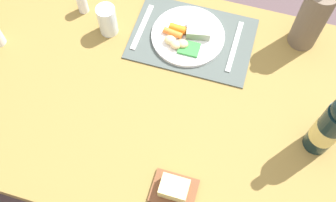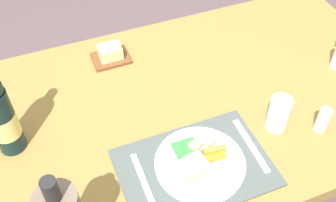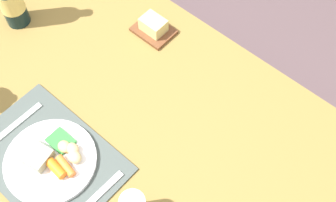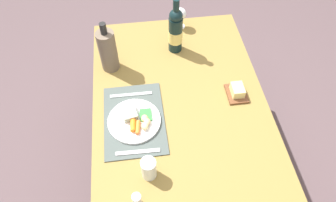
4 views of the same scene
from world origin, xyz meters
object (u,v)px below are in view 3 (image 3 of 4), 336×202
(dinner_plate, at_px, (51,159))
(knife, at_px, (94,199))
(dining_table, at_px, (126,126))
(fork, at_px, (11,128))
(butter_dish, at_px, (153,27))

(dinner_plate, relative_size, knife, 1.27)
(dining_table, height_order, dinner_plate, dinner_plate)
(knife, bearing_deg, fork, -176.32)
(dining_table, relative_size, butter_dish, 12.24)
(dinner_plate, distance_m, fork, 0.17)
(knife, xyz_separation_m, butter_dish, (-0.27, 0.53, 0.01))
(dinner_plate, height_order, knife, dinner_plate)
(dining_table, bearing_deg, fork, -131.53)
(dinner_plate, bearing_deg, dining_table, 77.77)
(dining_table, height_order, knife, knife)
(knife, bearing_deg, butter_dish, 118.70)
(fork, height_order, knife, same)
(butter_dish, bearing_deg, dining_table, -62.58)
(dining_table, distance_m, knife, 0.27)
(dining_table, distance_m, fork, 0.33)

